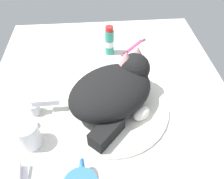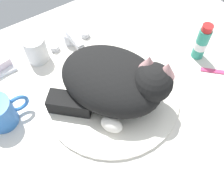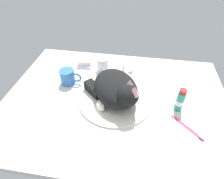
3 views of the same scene
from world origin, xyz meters
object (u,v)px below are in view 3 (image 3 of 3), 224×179
at_px(soap_bar, 85,63).
at_px(coffee_mug, 68,77).
at_px(toothbrush, 189,128).
at_px(cat, 116,89).
at_px(faucet, 121,69).
at_px(toothpaste_bottle, 180,100).
at_px(rinse_cup, 103,64).

bearing_deg(soap_bar, coffee_mug, -104.29).
distance_m(coffee_mug, toothbrush, 0.64).
relative_size(cat, coffee_mug, 2.83).
distance_m(faucet, soap_bar, 0.23).
relative_size(coffee_mug, toothpaste_bottle, 0.97).
height_order(faucet, rinse_cup, rinse_cup).
relative_size(faucet, rinse_cup, 1.69).
xyz_separation_m(cat, toothbrush, (0.33, -0.12, -0.07)).
relative_size(coffee_mug, rinse_cup, 1.45).
xyz_separation_m(soap_bar, toothbrush, (0.56, -0.38, -0.02)).
bearing_deg(cat, soap_bar, 130.90).
bearing_deg(toothbrush, toothpaste_bottle, 108.42).
xyz_separation_m(rinse_cup, toothpaste_bottle, (0.41, -0.25, 0.02)).
distance_m(coffee_mug, soap_bar, 0.17).
bearing_deg(toothbrush, soap_bar, 145.56).
relative_size(soap_bar, toothbrush, 0.60).
bearing_deg(toothbrush, coffee_mug, 160.43).
bearing_deg(toothpaste_bottle, coffee_mug, 169.49).
xyz_separation_m(faucet, toothpaste_bottle, (0.30, -0.24, 0.03)).
distance_m(coffee_mug, toothpaste_bottle, 0.57).
bearing_deg(coffee_mug, soap_bar, 75.71).
xyz_separation_m(coffee_mug, soap_bar, (0.04, 0.17, -0.02)).
height_order(faucet, toothbrush, faucet).
distance_m(rinse_cup, toothpaste_bottle, 0.48).
bearing_deg(rinse_cup, soap_bar, 168.75).
distance_m(faucet, coffee_mug, 0.30).
xyz_separation_m(cat, coffee_mug, (-0.27, 0.10, -0.04)).
height_order(coffee_mug, toothpaste_bottle, toothpaste_bottle).
relative_size(coffee_mug, toothbrush, 0.93).
height_order(cat, toothbrush, cat).
bearing_deg(toothpaste_bottle, faucet, 140.50).
height_order(coffee_mug, soap_bar, coffee_mug).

